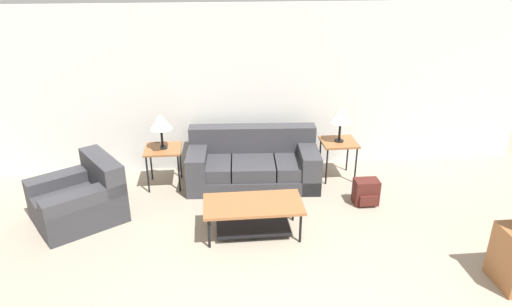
{
  "coord_description": "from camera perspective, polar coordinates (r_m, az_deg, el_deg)",
  "views": [
    {
      "loc": [
        -0.72,
        -2.23,
        3.23
      ],
      "look_at": [
        -0.16,
        3.3,
        0.8
      ],
      "focal_mm": 32.0,
      "sensor_mm": 36.0,
      "label": 1
    }
  ],
  "objects": [
    {
      "name": "table_lamp_right",
      "position": [
        6.95,
        10.57,
        4.63
      ],
      "size": [
        0.33,
        0.33,
        0.53
      ],
      "color": "black",
      "rests_on": "side_table_right"
    },
    {
      "name": "side_table_right",
      "position": [
        7.12,
        10.29,
        1.05
      ],
      "size": [
        0.53,
        0.52,
        0.61
      ],
      "color": "#935B33",
      "rests_on": "ground_plane"
    },
    {
      "name": "wall_back",
      "position": [
        7.21,
        0.16,
        8.07
      ],
      "size": [
        8.82,
        0.06,
        2.6
      ],
      "color": "silver",
      "rests_on": "ground_plane"
    },
    {
      "name": "picture_frame",
      "position": [
        6.78,
        -12.33,
        0.89
      ],
      "size": [
        0.1,
        0.04,
        0.13
      ],
      "color": "#4C3828",
      "rests_on": "side_table_left"
    },
    {
      "name": "coffee_table",
      "position": [
        5.68,
        -0.36,
        -7.19
      ],
      "size": [
        1.22,
        0.62,
        0.43
      ],
      "color": "#935B33",
      "rests_on": "ground_plane"
    },
    {
      "name": "table_lamp_left",
      "position": [
        6.72,
        -11.85,
        3.86
      ],
      "size": [
        0.33,
        0.33,
        0.53
      ],
      "color": "black",
      "rests_on": "side_table_left"
    },
    {
      "name": "couch",
      "position": [
        6.94,
        -0.38,
        -1.43
      ],
      "size": [
        2.0,
        1.04,
        0.82
      ],
      "color": "#38383D",
      "rests_on": "ground_plane"
    },
    {
      "name": "side_table_left",
      "position": [
        6.89,
        -11.53,
        0.18
      ],
      "size": [
        0.53,
        0.52,
        0.61
      ],
      "color": "#935B33",
      "rests_on": "ground_plane"
    },
    {
      "name": "armchair",
      "position": [
        6.44,
        -21.08,
        -5.4
      ],
      "size": [
        1.37,
        1.35,
        0.8
      ],
      "color": "#38383D",
      "rests_on": "ground_plane"
    },
    {
      "name": "backpack",
      "position": [
        6.59,
        13.59,
        -4.72
      ],
      "size": [
        0.34,
        0.31,
        0.36
      ],
      "color": "#4C1E19",
      "rests_on": "ground_plane"
    }
  ]
}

